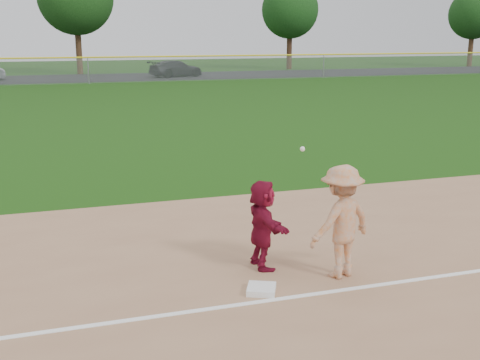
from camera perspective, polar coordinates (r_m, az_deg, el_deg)
name	(u,v)px	position (r m, az deg, el deg)	size (l,w,h in m)	color
ground	(268,279)	(9.85, 2.70, -9.37)	(160.00, 160.00, 0.00)	#18430C
foul_line	(287,298)	(9.16, 4.47, -11.09)	(60.00, 0.10, 0.01)	white
parking_asphalt	(84,78)	(54.71, -14.57, 9.34)	(120.00, 10.00, 0.01)	black
first_base	(261,289)	(9.32, 2.04, -10.31)	(0.42, 0.42, 0.10)	white
base_runner	(262,224)	(10.03, 2.14, -4.21)	(1.40, 0.45, 1.51)	maroon
car_right	(176,69)	(54.80, -6.09, 10.47)	(2.02, 4.97, 1.44)	black
first_base_play	(341,222)	(9.75, 9.57, -3.91)	(1.35, 1.01, 2.15)	#ABABAE
outfield_fence	(88,58)	(48.62, -14.25, 11.16)	(110.00, 0.12, 110.00)	#999EA0
tree_3	(290,10)	(66.29, 4.77, 15.77)	(6.00, 6.00, 9.19)	#351F13
tree_4	(474,15)	(76.11, 21.27, 14.42)	(5.60, 5.60, 8.67)	#3D2516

